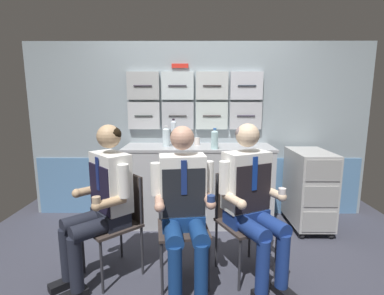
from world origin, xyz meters
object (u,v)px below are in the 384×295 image
object	(u,v)px
water_bottle_tall	(174,132)
folding_chair_right	(182,214)
service_trolley	(309,187)
folding_chair_by_counter	(240,210)
crew_member_right	(184,201)
folding_chair_left	(121,212)
paper_cup_tan	(186,143)
crew_member_left	(102,196)
crew_member_by_counter	(252,196)

from	to	relation	value
water_bottle_tall	folding_chair_right	bearing A→B (deg)	-82.91
service_trolley	folding_chair_by_counter	bearing A→B (deg)	-139.36
folding_chair_by_counter	crew_member_right	bearing A→B (deg)	-152.99
folding_chair_left	water_bottle_tall	distance (m)	1.27
folding_chair_by_counter	service_trolley	bearing A→B (deg)	40.64
service_trolley	paper_cup_tan	distance (m)	1.49
crew_member_right	folding_chair_by_counter	distance (m)	0.56
service_trolley	paper_cup_tan	size ratio (longest dim) A/B	13.41
crew_member_left	paper_cup_tan	size ratio (longest dim) A/B	19.09
water_bottle_tall	paper_cup_tan	distance (m)	0.20
folding_chair_left	water_bottle_tall	size ratio (longest dim) A/B	2.75
paper_cup_tan	folding_chair_right	bearing A→B (deg)	-90.58
crew_member_left	paper_cup_tan	xyz separation A→B (m)	(0.65, 1.11, 0.26)
crew_member_right	crew_member_by_counter	xyz separation A→B (m)	(0.54, 0.10, 0.01)
paper_cup_tan	crew_member_right	bearing A→B (deg)	-89.40
folding_chair_right	crew_member_left	bearing A→B (deg)	-173.68
folding_chair_right	folding_chair_left	bearing A→B (deg)	175.70
service_trolley	paper_cup_tan	bearing A→B (deg)	173.28
folding_chair_by_counter	paper_cup_tan	bearing A→B (deg)	117.12
crew_member_left	folding_chair_right	xyz separation A→B (m)	(0.64, 0.07, -0.18)
crew_member_left	folding_chair_by_counter	world-z (taller)	crew_member_left
folding_chair_right	crew_member_by_counter	distance (m)	0.60
folding_chair_right	crew_member_by_counter	bearing A→B (deg)	-6.16
service_trolley	folding_chair_left	world-z (taller)	service_trolley
crew_member_left	folding_chair_by_counter	distance (m)	1.16
folding_chair_by_counter	crew_member_by_counter	size ratio (longest dim) A/B	0.66
crew_member_right	service_trolley	bearing A→B (deg)	36.47
crew_member_by_counter	crew_member_right	bearing A→B (deg)	-169.80
water_bottle_tall	crew_member_right	bearing A→B (deg)	-82.76
crew_member_right	water_bottle_tall	distance (m)	1.34
folding_chair_left	paper_cup_tan	size ratio (longest dim) A/B	12.75
water_bottle_tall	crew_member_by_counter	bearing A→B (deg)	-59.02
folding_chair_right	crew_member_right	xyz separation A→B (m)	(0.02, -0.16, 0.18)
service_trolley	water_bottle_tall	distance (m)	1.68
service_trolley	crew_member_left	size ratio (longest dim) A/B	0.70
water_bottle_tall	paper_cup_tan	size ratio (longest dim) A/B	4.64
crew_member_left	crew_member_right	xyz separation A→B (m)	(0.66, -0.09, -0.00)
service_trolley	crew_member_by_counter	bearing A→B (deg)	-132.31
folding_chair_by_counter	water_bottle_tall	distance (m)	1.33
folding_chair_right	crew_member_right	world-z (taller)	crew_member_right
service_trolley	folding_chair_by_counter	size ratio (longest dim) A/B	1.05
crew_member_left	crew_member_right	bearing A→B (deg)	-7.64
crew_member_left	water_bottle_tall	xyz separation A→B (m)	(0.50, 1.18, 0.37)
crew_member_left	crew_member_right	world-z (taller)	crew_member_left
service_trolley	folding_chair_by_counter	distance (m)	1.21
folding_chair_left	crew_member_left	size ratio (longest dim) A/B	0.67
folding_chair_by_counter	water_bottle_tall	size ratio (longest dim) A/B	2.75
folding_chair_by_counter	folding_chair_left	bearing A→B (deg)	-177.53
folding_chair_right	crew_member_right	bearing A→B (deg)	-81.74
crew_member_right	paper_cup_tan	world-z (taller)	crew_member_right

